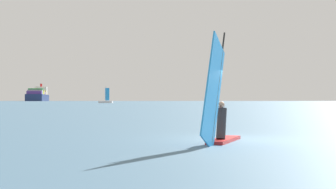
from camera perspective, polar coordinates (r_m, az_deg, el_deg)
name	(u,v)px	position (r m, az deg, el deg)	size (l,w,h in m)	color
ground_plane	(237,139)	(17.11, 8.66, -5.64)	(4000.00, 4000.00, 0.00)	#476B84
windsurfer	(219,114)	(15.46, 6.43, -2.42)	(2.60, 3.65, 4.08)	red
cargo_ship	(38,96)	(862.96, -16.09, -0.19)	(33.97, 148.98, 34.07)	navy
distant_headland	(105,96)	(1241.20, -7.93, -0.18)	(1327.54, 222.48, 26.52)	#4C564C
small_sailboat	(106,101)	(246.00, -7.85, -0.87)	(8.07, 5.36, 9.19)	white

